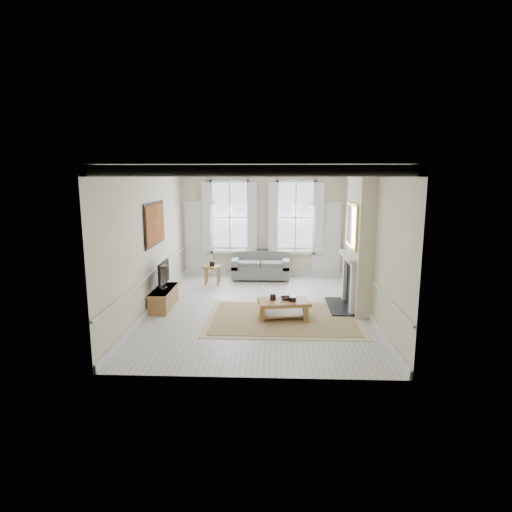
{
  "coord_description": "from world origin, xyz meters",
  "views": [
    {
      "loc": [
        0.35,
        -10.04,
        3.25
      ],
      "look_at": [
        -0.08,
        0.38,
        1.25
      ],
      "focal_mm": 30.0,
      "sensor_mm": 36.0,
      "label": 1
    }
  ],
  "objects_px": {
    "coffee_table": "(284,304)",
    "tv_stand": "(164,298)",
    "side_table": "(212,270)",
    "sofa": "(261,268)"
  },
  "relations": [
    {
      "from": "sofa",
      "to": "coffee_table",
      "type": "bearing_deg",
      "value": -80.37
    },
    {
      "from": "tv_stand",
      "to": "side_table",
      "type": "bearing_deg",
      "value": 69.9
    },
    {
      "from": "sofa",
      "to": "tv_stand",
      "type": "xyz_separation_m",
      "value": [
        -2.3,
        -3.09,
        -0.11
      ]
    },
    {
      "from": "coffee_table",
      "to": "side_table",
      "type": "bearing_deg",
      "value": 114.22
    },
    {
      "from": "coffee_table",
      "to": "tv_stand",
      "type": "bearing_deg",
      "value": 156.71
    },
    {
      "from": "side_table",
      "to": "coffee_table",
      "type": "relative_size",
      "value": 0.47
    },
    {
      "from": "side_table",
      "to": "coffee_table",
      "type": "distance_m",
      "value": 3.71
    },
    {
      "from": "sofa",
      "to": "tv_stand",
      "type": "bearing_deg",
      "value": -126.67
    },
    {
      "from": "coffee_table",
      "to": "tv_stand",
      "type": "relative_size",
      "value": 0.92
    },
    {
      "from": "sofa",
      "to": "coffee_table",
      "type": "distance_m",
      "value": 3.85
    }
  ]
}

